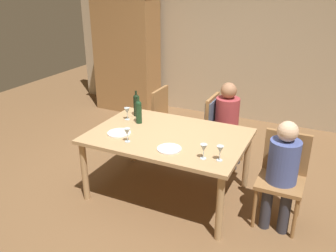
{
  "coord_description": "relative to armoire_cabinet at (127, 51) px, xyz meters",
  "views": [
    {
      "loc": [
        1.5,
        -3.15,
        2.3
      ],
      "look_at": [
        0.0,
        0.0,
        0.84
      ],
      "focal_mm": 37.66,
      "sensor_mm": 36.0,
      "label": 1
    }
  ],
  "objects": [
    {
      "name": "wine_bottle_tall_green",
      "position": [
        1.49,
        -2.17,
        -0.21
      ],
      "size": [
        0.07,
        0.07,
        0.33
      ],
      "color": "#19381E",
      "rests_on": "dining_table"
    },
    {
      "name": "wine_glass_near_right",
      "position": [
        1.64,
        -2.67,
        -0.25
      ],
      "size": [
        0.07,
        0.07,
        0.15
      ],
      "color": "silver",
      "rests_on": "dining_table"
    },
    {
      "name": "ground_plane",
      "position": [
        1.94,
        -2.33,
        -1.1
      ],
      "size": [
        10.0,
        10.0,
        0.0
      ],
      "primitive_type": "plane",
      "color": "brown"
    },
    {
      "name": "dinner_plate_guest_left",
      "position": [
        1.45,
        -2.54,
        -0.35
      ],
      "size": [
        0.26,
        0.26,
        0.01
      ],
      "primitive_type": "cylinder",
      "color": "white",
      "rests_on": "dining_table"
    },
    {
      "name": "wine_glass_near_left",
      "position": [
        1.31,
        -2.14,
        -0.25
      ],
      "size": [
        0.07,
        0.07,
        0.15
      ],
      "color": "silver",
      "rests_on": "dining_table"
    },
    {
      "name": "wine_bottle_dark_red",
      "position": [
        1.35,
        -1.98,
        -0.21
      ],
      "size": [
        0.07,
        0.07,
        0.32
      ],
      "color": "black",
      "rests_on": "dining_table"
    },
    {
      "name": "chair_far_left",
      "position": [
        1.48,
        -1.37,
        -0.56
      ],
      "size": [
        0.44,
        0.44,
        0.92
      ],
      "rotation": [
        0.0,
        0.0,
        -1.57
      ],
      "color": "olive",
      "rests_on": "ground_plane"
    },
    {
      "name": "person_woman_host",
      "position": [
        3.16,
        -2.35,
        -0.46
      ],
      "size": [
        0.29,
        0.34,
        1.1
      ],
      "rotation": [
        0.0,
        0.0,
        3.14
      ],
      "color": "#33333D",
      "rests_on": "ground_plane"
    },
    {
      "name": "chair_far_right",
      "position": [
        2.2,
        -1.37,
        -0.5
      ],
      "size": [
        0.46,
        0.44,
        0.92
      ],
      "rotation": [
        0.0,
        0.0,
        -1.57
      ],
      "color": "olive",
      "rests_on": "ground_plane"
    },
    {
      "name": "wine_glass_far",
      "position": [
        2.48,
        -2.69,
        -0.25
      ],
      "size": [
        0.07,
        0.07,
        0.15
      ],
      "color": "silver",
      "rests_on": "dining_table"
    },
    {
      "name": "chair_right_end",
      "position": [
        3.16,
        -2.24,
        -0.56
      ],
      "size": [
        0.44,
        0.44,
        0.92
      ],
      "rotation": [
        0.0,
        0.0,
        3.14
      ],
      "color": "olive",
      "rests_on": "ground_plane"
    },
    {
      "name": "rear_room_partition",
      "position": [
        1.94,
        0.45,
        0.25
      ],
      "size": [
        6.4,
        0.12,
        2.7
      ],
      "primitive_type": "cube",
      "color": "tan",
      "rests_on": "ground_plane"
    },
    {
      "name": "dinner_plate_host",
      "position": [
        2.11,
        -2.65,
        -0.35
      ],
      "size": [
        0.24,
        0.24,
        0.01
      ],
      "primitive_type": "cylinder",
      "color": "white",
      "rests_on": "dining_table"
    },
    {
      "name": "wine_glass_centre",
      "position": [
        2.63,
        -2.65,
        -0.25
      ],
      "size": [
        0.07,
        0.07,
        0.15
      ],
      "color": "silver",
      "rests_on": "dining_table"
    },
    {
      "name": "dining_table",
      "position": [
        1.94,
        -2.33,
        -0.43
      ],
      "size": [
        1.68,
        1.16,
        0.74
      ],
      "color": "tan",
      "rests_on": "ground_plane"
    },
    {
      "name": "person_man_bearded",
      "position": [
        2.35,
        -1.37,
        -0.45
      ],
      "size": [
        0.35,
        0.3,
        1.12
      ],
      "rotation": [
        0.0,
        0.0,
        -1.57
      ],
      "color": "#33333D",
      "rests_on": "ground_plane"
    },
    {
      "name": "armoire_cabinet",
      "position": [
        0.0,
        0.0,
        0.0
      ],
      "size": [
        1.18,
        0.62,
        2.18
      ],
      "color": "olive",
      "rests_on": "ground_plane"
    }
  ]
}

